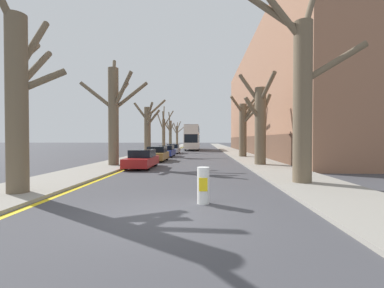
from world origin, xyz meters
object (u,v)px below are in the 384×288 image
street_tree_left_5 (177,135)px  double_decker_bus (192,136)px  street_tree_right_0 (302,92)px  street_tree_left_0 (18,91)px  parked_car_0 (142,159)px  street_tree_right_2 (244,126)px  street_tree_left_2 (148,128)px  street_tree_right_1 (260,121)px  parked_car_3 (173,149)px  street_tree_left_3 (164,131)px  traffic_bollard (203,185)px  parked_car_2 (166,151)px  street_tree_left_4 (170,133)px  parked_car_1 (157,154)px  street_tree_left_1 (114,112)px

street_tree_left_5 → double_decker_bus: size_ratio=0.54×
street_tree_left_5 → street_tree_right_0: street_tree_right_0 is taller
street_tree_left_0 → parked_car_0: 9.97m
street_tree_left_0 → street_tree_right_2: (11.41, 20.20, -0.28)m
street_tree_left_2 → street_tree_right_1: (11.17, -10.86, -0.00)m
double_decker_bus → parked_car_3: double_decker_bus is taller
street_tree_left_3 → parked_car_0: street_tree_left_3 is taller
street_tree_left_5 → parked_car_0: 45.35m
street_tree_left_0 → traffic_bollard: 7.63m
street_tree_left_5 → parked_car_2: 33.15m
street_tree_left_0 → street_tree_right_2: size_ratio=1.33×
street_tree_left_3 → parked_car_3: (2.12, -4.59, -2.74)m
street_tree_right_0 → parked_car_2: (-8.91, 18.70, -3.58)m
street_tree_left_0 → street_tree_right_2: bearing=60.5°
parked_car_2 → traffic_bollard: size_ratio=3.91×
street_tree_left_4 → parked_car_1: size_ratio=1.80×
street_tree_right_1 → double_decker_bus: (-6.55, 29.52, -0.83)m
parked_car_0 → traffic_bollard: (4.44, -10.10, -0.04)m
parked_car_0 → street_tree_left_4: bearing=94.1°
street_tree_left_2 → street_tree_right_2: 11.50m
street_tree_right_0 → double_decker_bus: street_tree_right_0 is taller
street_tree_right_1 → traffic_bollard: size_ratio=6.22×
double_decker_bus → traffic_bollard: (2.16, -41.54, -2.06)m
street_tree_left_3 → parked_car_3: bearing=-65.2°
street_tree_left_1 → traffic_bollard: bearing=-58.5°
traffic_bollard → street_tree_right_2: bearing=77.8°
parked_car_2 → street_tree_right_0: bearing=-64.5°
street_tree_right_1 → parked_car_0: 9.48m
street_tree_left_0 → double_decker_bus: size_ratio=0.79×
parked_car_1 → traffic_bollard: parked_car_1 is taller
parked_car_3 → traffic_bollard: bearing=-81.3°
street_tree_right_2 → parked_car_2: street_tree_right_2 is taller
street_tree_left_4 → traffic_bollard: bearing=-81.1°
street_tree_left_4 → street_tree_right_1: bearing=-70.6°
traffic_bollard → street_tree_left_5: bearing=96.8°
street_tree_right_0 → street_tree_left_4: bearing=105.7°
street_tree_right_0 → parked_car_2: size_ratio=1.97×
street_tree_right_1 → parked_car_1: street_tree_right_1 is taller
street_tree_left_0 → double_decker_bus: 40.85m
street_tree_left_3 → double_decker_bus: street_tree_left_3 is taller
street_tree_left_3 → street_tree_left_4: street_tree_left_3 is taller
street_tree_left_5 → street_tree_right_0: size_ratio=0.71×
street_tree_right_0 → street_tree_left_0: bearing=-166.7°
parked_car_1 → parked_car_2: parked_car_1 is taller
street_tree_left_5 → parked_car_1: (2.13, -39.25, -2.58)m
street_tree_left_4 → parked_car_2: street_tree_left_4 is taller
street_tree_left_0 → parked_car_3: 28.51m
street_tree_right_0 → street_tree_right_1: (-0.07, 8.38, -0.75)m
street_tree_right_2 → parked_car_2: size_ratio=1.54×
street_tree_left_0 → street_tree_right_1: 15.75m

